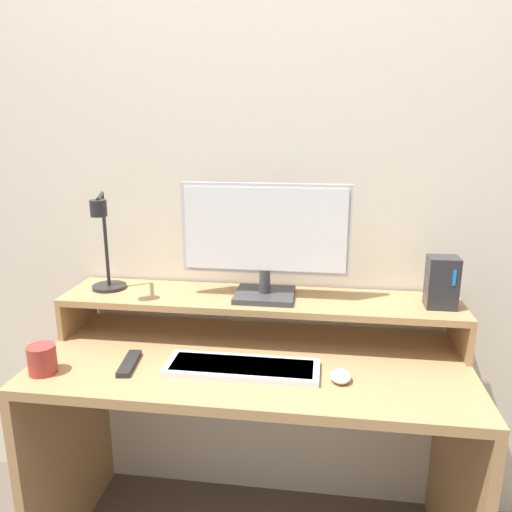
# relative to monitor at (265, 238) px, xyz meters

# --- Properties ---
(wall_back) EXTENTS (6.00, 0.05, 2.50)m
(wall_back) POSITION_rel_monitor_xyz_m (-0.02, 0.17, 0.18)
(wall_back) COLOR beige
(wall_back) RESTS_ON ground_plane
(desk) EXTENTS (1.32, 0.58, 0.72)m
(desk) POSITION_rel_monitor_xyz_m (-0.02, -0.16, -0.55)
(desk) COLOR #A87F51
(desk) RESTS_ON ground_plane
(monitor_shelf) EXTENTS (1.32, 0.26, 0.14)m
(monitor_shelf) POSITION_rel_monitor_xyz_m (-0.02, 0.00, -0.22)
(monitor_shelf) COLOR #A87F51
(monitor_shelf) RESTS_ON desk
(monitor) EXTENTS (0.54, 0.17, 0.38)m
(monitor) POSITION_rel_monitor_xyz_m (0.00, 0.00, 0.00)
(monitor) COLOR #38383D
(monitor) RESTS_ON monitor_shelf
(desk_lamp) EXTENTS (0.14, 0.24, 0.34)m
(desk_lamp) POSITION_rel_monitor_xyz_m (-0.53, -0.04, -0.05)
(desk_lamp) COLOR black
(desk_lamp) RESTS_ON monitor_shelf
(router_dock) EXTENTS (0.09, 0.08, 0.16)m
(router_dock) POSITION_rel_monitor_xyz_m (0.56, -0.01, -0.12)
(router_dock) COLOR #28282D
(router_dock) RESTS_ON monitor_shelf
(keyboard) EXTENTS (0.45, 0.15, 0.02)m
(keyboard) POSITION_rel_monitor_xyz_m (-0.04, -0.24, -0.34)
(keyboard) COLOR silver
(keyboard) RESTS_ON desk
(mouse) EXTENTS (0.06, 0.08, 0.03)m
(mouse) POSITION_rel_monitor_xyz_m (0.25, -0.26, -0.33)
(mouse) COLOR silver
(mouse) RESTS_ON desk
(remote_control) EXTENTS (0.06, 0.16, 0.02)m
(remote_control) POSITION_rel_monitor_xyz_m (-0.38, -0.26, -0.34)
(remote_control) COLOR black
(remote_control) RESTS_ON desk
(mug) EXTENTS (0.08, 0.08, 0.08)m
(mug) POSITION_rel_monitor_xyz_m (-0.61, -0.34, -0.31)
(mug) COLOR #9E332D
(mug) RESTS_ON desk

